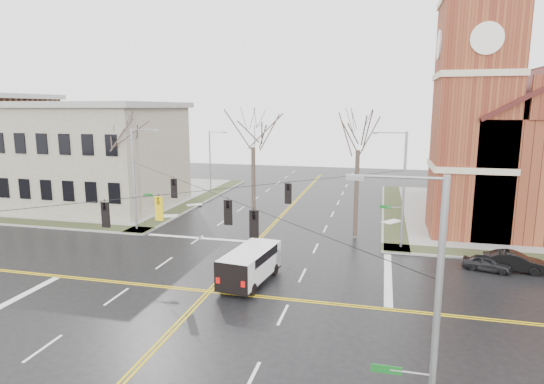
% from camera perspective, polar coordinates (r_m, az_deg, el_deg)
% --- Properties ---
extents(ground, '(120.00, 120.00, 0.00)m').
position_cam_1_polar(ground, '(28.28, -7.89, -12.25)').
color(ground, black).
rests_on(ground, ground).
extents(sidewalks, '(80.00, 80.00, 0.17)m').
position_cam_1_polar(sidewalks, '(28.25, -7.89, -12.11)').
color(sidewalks, gray).
rests_on(sidewalks, ground).
extents(road_markings, '(100.00, 100.00, 0.01)m').
position_cam_1_polar(road_markings, '(28.28, -7.89, -12.24)').
color(road_markings, gold).
rests_on(road_markings, ground).
extents(church, '(24.28, 27.48, 27.50)m').
position_cam_1_polar(church, '(51.24, 30.90, 6.29)').
color(church, maroon).
rests_on(church, ground).
extents(civic_building_a, '(18.00, 14.00, 11.00)m').
position_cam_1_polar(civic_building_a, '(54.71, -21.96, 4.11)').
color(civic_building_a, gray).
rests_on(civic_building_a, ground).
extents(signal_pole_ne, '(2.75, 0.22, 9.00)m').
position_cam_1_polar(signal_pole_ne, '(36.20, 15.94, 0.66)').
color(signal_pole_ne, gray).
rests_on(signal_pole_ne, ground).
extents(signal_pole_nw, '(2.75, 0.22, 9.00)m').
position_cam_1_polar(signal_pole_nw, '(41.89, -16.73, 1.92)').
color(signal_pole_nw, gray).
rests_on(signal_pole_nw, ground).
extents(signal_pole_se, '(2.75, 0.22, 9.00)m').
position_cam_1_polar(signal_pole_se, '(14.08, 19.19, -15.12)').
color(signal_pole_se, gray).
rests_on(signal_pole_se, ground).
extents(span_wires, '(23.02, 23.02, 0.03)m').
position_cam_1_polar(span_wires, '(26.51, -8.22, 0.20)').
color(span_wires, black).
rests_on(span_wires, ground).
extents(traffic_signals, '(8.21, 8.26, 1.30)m').
position_cam_1_polar(traffic_signals, '(26.05, -8.73, -1.68)').
color(traffic_signals, black).
rests_on(traffic_signals, ground).
extents(streetlight_north_a, '(2.30, 0.20, 8.00)m').
position_cam_1_polar(streetlight_north_a, '(56.41, -7.64, 3.90)').
color(streetlight_north_a, gray).
rests_on(streetlight_north_a, ground).
extents(streetlight_north_b, '(2.30, 0.20, 8.00)m').
position_cam_1_polar(streetlight_north_b, '(75.30, -2.09, 5.63)').
color(streetlight_north_b, gray).
rests_on(streetlight_north_b, ground).
extents(cargo_van, '(2.88, 5.80, 2.11)m').
position_cam_1_polar(cargo_van, '(29.17, -2.57, -8.81)').
color(cargo_van, white).
rests_on(cargo_van, ground).
extents(parked_car_a, '(3.29, 2.02, 1.05)m').
position_cam_1_polar(parked_car_a, '(34.42, 25.35, -8.07)').
color(parked_car_a, black).
rests_on(parked_car_a, ground).
extents(parked_car_b, '(4.09, 1.97, 1.29)m').
position_cam_1_polar(parked_car_b, '(35.18, 28.14, -7.70)').
color(parked_car_b, black).
rests_on(parked_car_b, ground).
extents(tree_nw_far, '(4.00, 4.00, 10.57)m').
position_cam_1_polar(tree_nw_far, '(44.65, -18.12, 5.86)').
color(tree_nw_far, '#352A22').
rests_on(tree_nw_far, ground).
extents(tree_nw_near, '(4.00, 4.00, 11.01)m').
position_cam_1_polar(tree_nw_near, '(40.01, -2.38, 6.33)').
color(tree_nw_near, '#352A22').
rests_on(tree_nw_near, ground).
extents(tree_ne, '(4.00, 4.00, 10.96)m').
position_cam_1_polar(tree_ne, '(38.16, 10.75, 5.90)').
color(tree_ne, '#352A22').
rests_on(tree_ne, ground).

